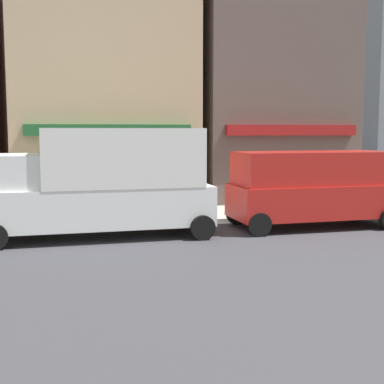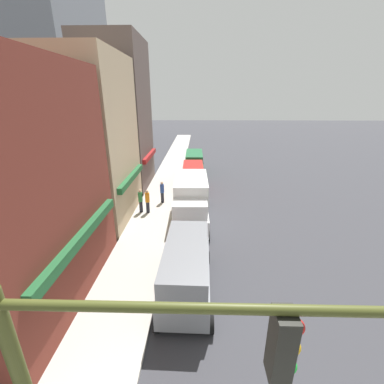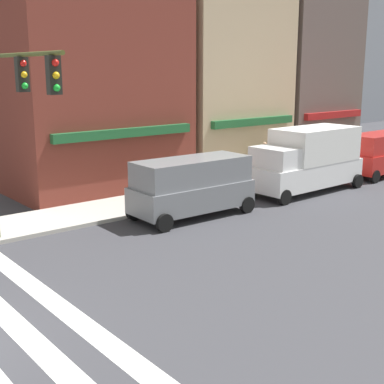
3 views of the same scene
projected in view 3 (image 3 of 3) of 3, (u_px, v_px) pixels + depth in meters
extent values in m
cube|color=silver|center=(16.00, 325.00, 12.31)|extent=(0.59, 10.80, 0.01)
cube|color=silver|center=(65.00, 311.00, 13.06)|extent=(0.59, 10.80, 0.01)
cube|color=maroon|center=(95.00, 89.00, 25.22)|extent=(8.27, 5.00, 9.63)
cube|color=#1E592D|center=(126.00, 133.00, 23.63)|extent=(7.03, 0.30, 0.40)
cube|color=tan|center=(221.00, 75.00, 30.01)|extent=(6.88, 5.00, 10.83)
cube|color=#1E592D|center=(254.00, 122.00, 28.55)|extent=(5.85, 0.30, 0.40)
cube|color=brown|center=(303.00, 57.00, 34.04)|extent=(6.22, 5.00, 12.97)
cube|color=maroon|center=(334.00, 115.00, 32.82)|extent=(5.29, 0.30, 0.40)
cylinder|color=#474C1E|center=(17.00, 55.00, 14.75)|extent=(0.12, 5.71, 0.12)
cube|color=black|center=(22.00, 74.00, 14.65)|extent=(0.32, 0.24, 0.95)
sphere|color=red|center=(23.00, 63.00, 14.49)|extent=(0.18, 0.18, 0.18)
sphere|color=#EAAD14|center=(24.00, 75.00, 14.55)|extent=(0.18, 0.18, 0.18)
sphere|color=green|center=(25.00, 86.00, 14.62)|extent=(0.18, 0.18, 0.18)
cube|color=black|center=(54.00, 75.00, 13.14)|extent=(0.32, 0.24, 0.95)
sphere|color=red|center=(55.00, 63.00, 12.97)|extent=(0.18, 0.18, 0.18)
sphere|color=#EAAD14|center=(56.00, 75.00, 13.04)|extent=(0.18, 0.18, 0.18)
sphere|color=green|center=(57.00, 88.00, 13.11)|extent=(0.18, 0.18, 0.18)
cube|color=slate|center=(192.00, 196.00, 21.22)|extent=(5.04, 2.11, 1.00)
cube|color=slate|center=(192.00, 171.00, 21.00)|extent=(4.79, 1.94, 1.00)
cylinder|color=black|center=(134.00, 212.00, 20.81)|extent=(0.68, 0.22, 0.68)
cylinder|color=black|center=(164.00, 223.00, 19.29)|extent=(0.68, 0.22, 0.68)
cylinder|color=black|center=(215.00, 196.00, 23.37)|extent=(0.68, 0.22, 0.68)
cylinder|color=black|center=(247.00, 205.00, 21.86)|extent=(0.68, 0.22, 0.68)
cube|color=white|center=(305.00, 174.00, 25.48)|extent=(6.24, 2.33, 1.10)
cube|color=silver|center=(315.00, 144.00, 25.56)|extent=(4.38, 2.29, 1.60)
cube|color=white|center=(278.00, 157.00, 24.04)|extent=(1.78, 2.12, 0.90)
cylinder|color=black|center=(249.00, 189.00, 24.79)|extent=(0.68, 0.22, 0.68)
cylinder|color=black|center=(285.00, 197.00, 23.12)|extent=(0.68, 0.22, 0.68)
cylinder|color=black|center=(321.00, 174.00, 28.09)|extent=(0.68, 0.22, 0.68)
cylinder|color=black|center=(357.00, 181.00, 26.43)|extent=(0.68, 0.22, 0.68)
cube|color=#B21E19|center=(381.00, 160.00, 29.46)|extent=(5.05, 2.12, 1.00)
cube|color=#B21E19|center=(382.00, 142.00, 29.23)|extent=(4.79, 1.95, 1.00)
cylinder|color=black|center=(342.00, 171.00, 29.05)|extent=(0.68, 0.22, 0.68)
cylinder|color=black|center=(375.00, 177.00, 27.53)|extent=(0.68, 0.22, 0.68)
cylinder|color=#23232D|center=(270.00, 168.00, 28.64)|extent=(0.26, 0.26, 0.85)
cylinder|color=orange|center=(271.00, 154.00, 28.47)|extent=(0.32, 0.32, 0.70)
sphere|color=tan|center=(271.00, 145.00, 28.36)|extent=(0.22, 0.22, 0.22)
cylinder|color=#23232D|center=(264.00, 166.00, 29.08)|extent=(0.26, 0.26, 0.85)
cylinder|color=#2D7A3D|center=(264.00, 152.00, 28.91)|extent=(0.32, 0.32, 0.70)
sphere|color=tan|center=(264.00, 144.00, 28.80)|extent=(0.22, 0.22, 0.22)
cylinder|color=#23232D|center=(306.00, 166.00, 29.22)|extent=(0.26, 0.26, 0.85)
cylinder|color=#2D4C9E|center=(306.00, 152.00, 29.05)|extent=(0.32, 0.32, 0.70)
sphere|color=tan|center=(307.00, 144.00, 28.94)|extent=(0.22, 0.22, 0.22)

